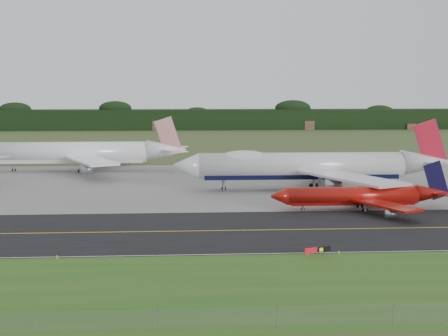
% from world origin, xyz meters
% --- Properties ---
extents(ground, '(600.00, 600.00, 0.00)m').
position_xyz_m(ground, '(0.00, 0.00, 0.00)').
color(ground, '#3E5126').
rests_on(ground, ground).
extents(grass_verge, '(400.00, 30.00, 0.01)m').
position_xyz_m(grass_verge, '(0.00, -35.00, 0.01)').
color(grass_verge, '#295D1B').
rests_on(grass_verge, ground).
extents(taxiway, '(400.00, 32.00, 0.02)m').
position_xyz_m(taxiway, '(0.00, -4.00, 0.01)').
color(taxiway, black).
rests_on(taxiway, ground).
extents(apron, '(400.00, 78.00, 0.01)m').
position_xyz_m(apron, '(0.00, 51.00, 0.01)').
color(apron, gray).
rests_on(apron, ground).
extents(taxiway_centreline, '(400.00, 0.40, 0.00)m').
position_xyz_m(taxiway_centreline, '(0.00, -4.00, 0.03)').
color(taxiway_centreline, gold).
rests_on(taxiway_centreline, taxiway).
extents(taxiway_edge_line, '(400.00, 0.25, 0.00)m').
position_xyz_m(taxiway_edge_line, '(0.00, -19.50, 0.03)').
color(taxiway_edge_line, silver).
rests_on(taxiway_edge_line, taxiway).
extents(perimeter_fence, '(320.00, 0.10, 320.00)m').
position_xyz_m(perimeter_fence, '(0.00, -48.00, 1.10)').
color(perimeter_fence, slate).
rests_on(perimeter_fence, ground).
extents(horizon_treeline, '(700.00, 25.00, 12.00)m').
position_xyz_m(horizon_treeline, '(0.00, 273.76, 5.47)').
color(horizon_treeline, black).
rests_on(horizon_treeline, ground).
extents(jet_ba_747, '(67.71, 56.30, 17.08)m').
position_xyz_m(jet_ba_747, '(14.89, 38.10, 5.81)').
color(jet_ba_747, silver).
rests_on(jet_ba_747, ground).
extents(jet_red_737, '(36.41, 29.83, 9.87)m').
position_xyz_m(jet_red_737, '(20.23, 13.04, 2.73)').
color(jet_red_737, '#96110A').
rests_on(jet_red_737, ground).
extents(jet_star_tail, '(61.28, 51.52, 16.23)m').
position_xyz_m(jet_star_tail, '(-45.35, 76.57, 5.41)').
color(jet_star_tail, white).
rests_on(jet_star_tail, ground).
extents(taxiway_sign, '(4.05, 1.59, 1.42)m').
position_xyz_m(taxiway_sign, '(3.78, -21.64, 1.00)').
color(taxiway_sign, slate).
rests_on(taxiway_sign, ground).
extents(edge_marker_left, '(0.16, 0.16, 0.50)m').
position_xyz_m(edge_marker_left, '(-33.48, -20.50, 0.25)').
color(edge_marker_left, yellow).
rests_on(edge_marker_left, ground).
extents(edge_marker_center, '(0.16, 0.16, 0.50)m').
position_xyz_m(edge_marker_center, '(7.18, -20.50, 0.25)').
color(edge_marker_center, yellow).
rests_on(edge_marker_center, ground).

